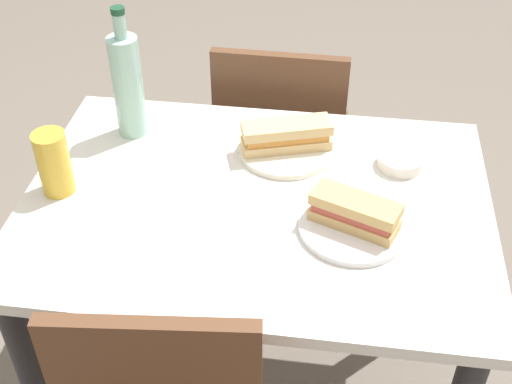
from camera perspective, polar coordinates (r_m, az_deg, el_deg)
name	(u,v)px	position (r m, az deg, el deg)	size (l,w,h in m)	color
dining_table	(256,239)	(1.60, 0.00, -4.00)	(1.05, 0.75, 0.73)	silver
chair_far	(280,144)	(2.13, 2.07, 4.03)	(0.41, 0.41, 0.85)	brown
plate_near	(353,227)	(1.46, 8.16, -2.91)	(0.23, 0.23, 0.01)	white
baguette_sandwich_near	(355,212)	(1.43, 8.31, -1.68)	(0.20, 0.13, 0.07)	tan
knife_near	(358,207)	(1.49, 8.59, -1.27)	(0.17, 0.08, 0.01)	silver
plate_far	(286,149)	(1.66, 2.53, 3.60)	(0.23, 0.23, 0.01)	silver
baguette_sandwich_far	(286,135)	(1.64, 2.57, 4.78)	(0.23, 0.13, 0.07)	#DBB77A
knife_far	(277,134)	(1.70, 1.79, 4.89)	(0.18, 0.06, 0.01)	silver
water_bottle	(128,84)	(1.70, -10.74, 8.89)	(0.07, 0.07, 0.33)	#99C6B7
beer_glass	(54,163)	(1.57, -16.62, 2.35)	(0.07, 0.07, 0.15)	gold
olive_bowl	(401,161)	(1.65, 12.05, 2.57)	(0.11, 0.11, 0.03)	silver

